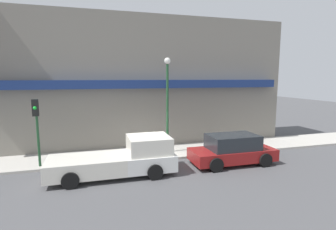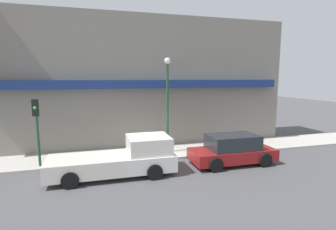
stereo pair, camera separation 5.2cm
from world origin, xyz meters
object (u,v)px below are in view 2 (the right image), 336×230
(pickup_truck, at_px, (121,159))
(fire_hydrant, at_px, (158,149))
(parked_car, at_px, (232,150))
(traffic_light, at_px, (37,120))
(street_lamp, at_px, (167,94))

(pickup_truck, relative_size, fire_hydrant, 9.24)
(parked_car, xyz_separation_m, traffic_light, (-9.49, 1.88, 1.67))
(parked_car, bearing_deg, traffic_light, 166.60)
(traffic_light, bearing_deg, parked_car, -11.21)
(fire_hydrant, bearing_deg, traffic_light, -176.08)
(fire_hydrant, bearing_deg, street_lamp, 26.78)
(pickup_truck, relative_size, traffic_light, 1.70)
(pickup_truck, height_order, traffic_light, traffic_light)
(pickup_truck, bearing_deg, parked_car, 0.40)
(pickup_truck, bearing_deg, street_lamp, 42.10)
(fire_hydrant, height_order, street_lamp, street_lamp)
(parked_car, distance_m, street_lamp, 4.71)
(fire_hydrant, distance_m, traffic_light, 6.43)
(traffic_light, bearing_deg, fire_hydrant, 3.92)
(pickup_truck, distance_m, street_lamp, 4.81)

